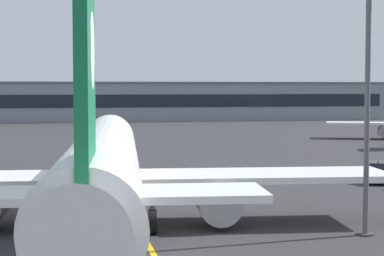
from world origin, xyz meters
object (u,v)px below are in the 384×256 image
(apron_lamp_post, at_px, (367,105))
(airliner_foreground, at_px, (103,166))
(service_car_fourth, at_px, (378,173))
(safety_cone_by_nose_gear, at_px, (90,181))

(apron_lamp_post, bearing_deg, airliner_foreground, 160.95)
(airliner_foreground, height_order, service_car_fourth, airliner_foreground)
(airliner_foreground, relative_size, apron_lamp_post, 3.23)
(service_car_fourth, height_order, safety_cone_by_nose_gear, service_car_fourth)
(airliner_foreground, height_order, safety_cone_by_nose_gear, airliner_foreground)
(apron_lamp_post, relative_size, service_car_fourth, 2.82)
(apron_lamp_post, height_order, safety_cone_by_nose_gear, apron_lamp_post)
(airliner_foreground, xyz_separation_m, safety_cone_by_nose_gear, (0.25, 17.12, -3.11))
(service_car_fourth, bearing_deg, safety_cone_by_nose_gear, 170.91)
(airliner_foreground, distance_m, apron_lamp_post, 14.27)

